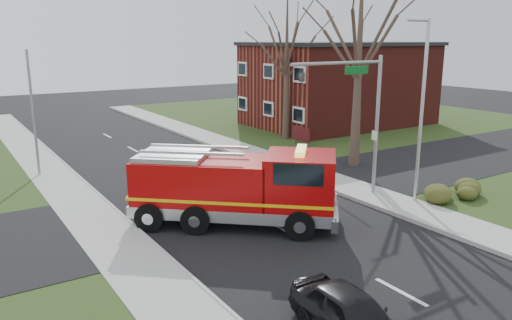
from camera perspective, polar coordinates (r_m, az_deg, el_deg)
ground at (r=20.36m, az=3.33°, el=-8.06°), size 120.00×120.00×0.00m
sidewalk_right at (r=24.31m, az=15.26°, el=-4.68°), size 2.40×80.00×0.15m
sidewalk_left at (r=17.68m, az=-13.48°, el=-11.68°), size 2.40×80.00×0.15m
cross_street_right at (r=39.45m, az=26.85°, el=1.31°), size 30.00×8.00×0.15m
brick_building at (r=45.08m, az=9.49°, el=8.59°), size 15.40×10.40×7.25m
health_center_sign at (r=35.84m, az=5.13°, el=2.95°), size 0.12×2.00×1.40m
hedge_corner at (r=25.69m, az=21.19°, el=-2.97°), size 2.80×2.00×0.90m
bare_tree_near at (r=29.66m, az=11.77°, el=13.19°), size 6.00×6.00×12.00m
bare_tree_far at (r=37.53m, az=3.54°, el=12.08°), size 5.25×5.25×10.50m
traffic_signal_mast at (r=23.62m, az=11.63°, el=6.54°), size 5.29×0.18×6.80m
streetlight_pole at (r=23.73m, az=18.36°, el=5.78°), size 1.48×0.16×8.40m
utility_pole_far at (r=29.83m, az=-24.11°, el=4.73°), size 0.14×0.14×7.00m
fire_engine at (r=20.60m, az=-2.16°, el=-3.35°), size 8.02×7.53×3.32m
parked_car_maroon at (r=13.56m, az=10.81°, el=-17.05°), size 1.75×3.96×1.33m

